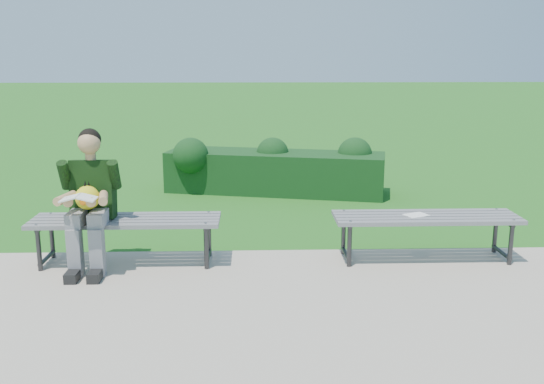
{
  "coord_description": "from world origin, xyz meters",
  "views": [
    {
      "loc": [
        0.02,
        -6.0,
        2.0
      ],
      "look_at": [
        0.21,
        -0.2,
        0.69
      ],
      "focal_mm": 40.0,
      "sensor_mm": 36.0,
      "label": 1
    }
  ],
  "objects": [
    {
      "name": "seated_boy",
      "position": [
        -1.5,
        -0.44,
        0.71
      ],
      "size": [
        0.56,
        0.76,
        1.31
      ],
      "color": "gray",
      "rests_on": "walkway"
    },
    {
      "name": "ground",
      "position": [
        0.0,
        0.0,
        0.0
      ],
      "size": [
        80.0,
        80.0,
        0.0
      ],
      "color": "#247A22",
      "rests_on": "ground"
    },
    {
      "name": "paper_sheet",
      "position": [
        1.62,
        -0.33,
        0.47
      ],
      "size": [
        0.27,
        0.24,
        0.01
      ],
      "color": "white",
      "rests_on": "bench_right"
    },
    {
      "name": "walkway",
      "position": [
        0.0,
        -1.75,
        0.01
      ],
      "size": [
        30.0,
        3.5,
        0.02
      ],
      "color": "beige",
      "rests_on": "ground"
    },
    {
      "name": "bench_left",
      "position": [
        -1.2,
        -0.35,
        0.42
      ],
      "size": [
        1.8,
        0.5,
        0.46
      ],
      "color": "gray",
      "rests_on": "walkway"
    },
    {
      "name": "bench_right",
      "position": [
        1.72,
        -0.33,
        0.42
      ],
      "size": [
        1.8,
        0.5,
        0.46
      ],
      "color": "gray",
      "rests_on": "walkway"
    },
    {
      "name": "hedge",
      "position": [
        0.34,
        2.82,
        0.35
      ],
      "size": [
        3.29,
        1.49,
        0.83
      ],
      "color": "#19410F",
      "rests_on": "ground"
    }
  ]
}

